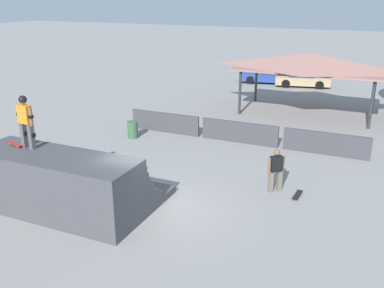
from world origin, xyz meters
The scene contains 11 objects.
ground_plane centered at (0.00, 0.00, 0.00)m, with size 160.00×160.00×0.00m, color gray.
quarter_pipe_ramp centered at (-2.74, -1.04, 0.89)m, with size 5.68×3.92×2.04m.
skater_on_deck centered at (-3.98, -1.19, 3.07)m, with size 0.77×0.29×1.79m.
skateboard_on_deck centered at (-4.54, -1.21, 2.10)m, with size 0.78×0.36×0.09m.
bystander_walking centered at (3.41, 3.12, 0.91)m, with size 0.57×0.52×1.65m.
skateboard_on_ground centered at (4.27, 3.06, 0.06)m, with size 0.25×0.81×0.09m.
barrier_fence centered at (0.50, 7.81, 0.53)m, with size 12.01×0.12×1.05m.
pavilion_shelter centered at (2.53, 14.55, 3.12)m, with size 8.60×4.08×3.65m.
trash_bin centered at (-4.64, 6.33, 0.42)m, with size 0.52×0.52×0.85m, color #385B3D.
parked_car_blue centered at (-2.05, 22.83, 0.60)m, with size 4.48×2.36×1.27m.
parked_car_tan centered at (0.82, 22.59, 0.60)m, with size 4.39×2.52×1.27m.
Camera 1 is at (6.47, -11.22, 6.93)m, focal length 40.00 mm.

